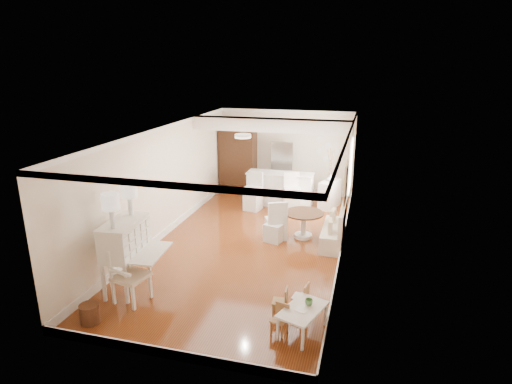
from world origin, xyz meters
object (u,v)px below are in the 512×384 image
at_px(wicker_basket, 90,314).
at_px(slip_chair_near, 275,224).
at_px(bar_stool_left, 253,191).
at_px(pantry_cabinet, 238,159).
at_px(dining_table, 304,225).
at_px(slip_chair_far, 276,219).
at_px(kids_chair_a, 280,301).
at_px(kids_chair_c, 279,320).
at_px(sideboard, 330,194).
at_px(kids_chair_b, 300,297).
at_px(fridge, 293,169).
at_px(gustavian_armchair, 131,275).
at_px(kids_table, 302,321).
at_px(secretary_bureau, 126,256).
at_px(bar_stool_right, 292,193).
at_px(breakfast_counter, 280,189).

height_order(wicker_basket, slip_chair_near, slip_chair_near).
xyz_separation_m(bar_stool_left, pantry_cabinet, (-1.02, 1.76, 0.57)).
bearing_deg(bar_stool_left, dining_table, -30.55).
bearing_deg(slip_chair_far, wicker_basket, 37.61).
xyz_separation_m(kids_chair_a, kids_chair_c, (0.11, -0.54, -0.01)).
bearing_deg(pantry_cabinet, sideboard, -16.32).
xyz_separation_m(kids_chair_b, kids_chair_c, (-0.22, -0.78, -0.01)).
relative_size(dining_table, fridge, 0.55).
bearing_deg(kids_chair_b, bar_stool_left, -145.35).
bearing_deg(kids_chair_c, gustavian_armchair, -170.71).
height_order(gustavian_armchair, kids_table, gustavian_armchair).
distance_m(gustavian_armchair, dining_table, 4.65).
distance_m(kids_chair_b, pantry_cabinet, 7.65).
height_order(secretary_bureau, bar_stool_right, secretary_bureau).
height_order(kids_chair_c, fridge, fridge).
xyz_separation_m(kids_chair_a, breakfast_counter, (-1.28, 6.00, 0.24)).
xyz_separation_m(secretary_bureau, breakfast_counter, (1.80, 5.88, -0.20)).
relative_size(kids_chair_b, slip_chair_near, 0.61).
xyz_separation_m(breakfast_counter, pantry_cabinet, (-1.70, 1.08, 0.63)).
distance_m(wicker_basket, bar_stool_right, 6.96).
bearing_deg(fridge, slip_chair_far, -85.99).
xyz_separation_m(slip_chair_near, breakfast_counter, (-0.47, 2.81, 0.06)).
distance_m(secretary_bureau, pantry_cabinet, 6.98).
relative_size(kids_chair_c, pantry_cabinet, 0.23).
height_order(secretary_bureau, bar_stool_left, secretary_bureau).
height_order(kids_table, breakfast_counter, breakfast_counter).
distance_m(gustavian_armchair, bar_stool_left, 5.64).
height_order(kids_chair_a, kids_chair_c, kids_chair_a).
bearing_deg(kids_chair_c, secretary_bureau, -176.84).
xyz_separation_m(kids_chair_c, dining_table, (-0.25, 4.12, 0.08)).
height_order(kids_table, slip_chair_far, slip_chair_far).
height_order(wicker_basket, slip_chair_far, slip_chair_far).
bearing_deg(breakfast_counter, kids_chair_b, -74.49).
bearing_deg(fridge, kids_chair_a, -81.31).
xyz_separation_m(secretary_bureau, bar_stool_right, (2.27, 5.36, -0.14)).
distance_m(kids_chair_c, breakfast_counter, 6.69).
bearing_deg(gustavian_armchair, kids_table, -81.52).
bearing_deg(slip_chair_near, breakfast_counter, 115.23).
relative_size(kids_chair_a, bar_stool_left, 0.47).
bearing_deg(wicker_basket, breakfast_counter, 75.52).
bearing_deg(sideboard, kids_table, -70.53).
bearing_deg(kids_chair_a, pantry_cabinet, -160.98).
xyz_separation_m(slip_chair_near, slip_chair_far, (-0.01, 0.18, 0.06)).
relative_size(slip_chair_near, sideboard, 1.02).
relative_size(kids_table, dining_table, 0.91).
bearing_deg(kids_chair_a, secretary_bureau, -96.00).
relative_size(secretary_bureau, slip_chair_near, 1.59).
distance_m(pantry_cabinet, sideboard, 3.44).
height_order(kids_chair_b, bar_stool_left, bar_stool_left).
height_order(slip_chair_near, pantry_cabinet, pantry_cabinet).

